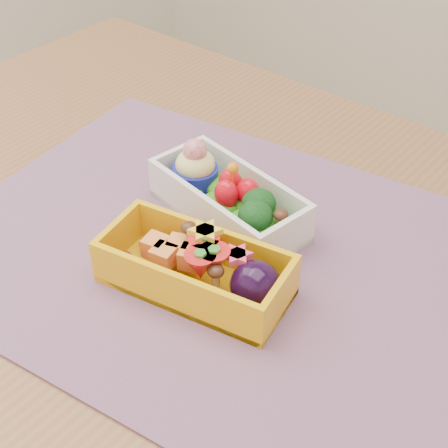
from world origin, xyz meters
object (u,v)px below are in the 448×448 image
Objects in this scene: placemat at (216,250)px; bento_white at (228,198)px; table at (223,321)px; bento_yellow at (198,269)px.

placemat is 2.93× the size of bento_white.
table is 5.83× the size of bento_yellow.
placemat is at bearing 103.21° from bento_yellow.
table is at bearing -16.51° from placemat.
table is 5.91× the size of bento_white.
table is 0.14m from bento_yellow.
bento_white reaches higher than table.
placemat is 0.07m from bento_yellow.
bento_yellow is at bearing -65.84° from placemat.
bento_white is at bearing 104.37° from bento_yellow.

